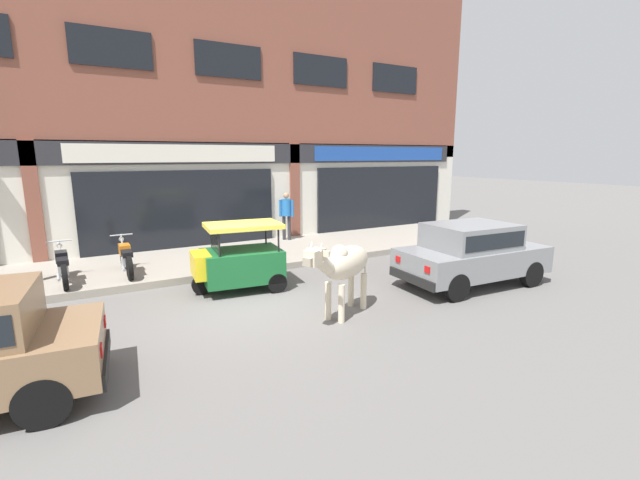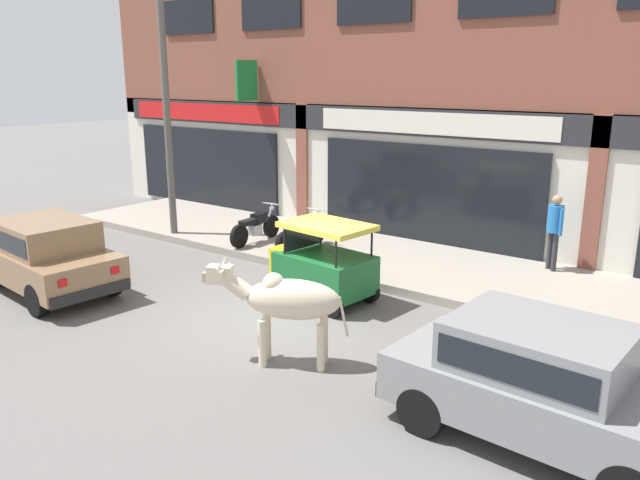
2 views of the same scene
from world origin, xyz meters
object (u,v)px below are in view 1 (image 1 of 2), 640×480
at_px(auto_rickshaw, 239,262).
at_px(pedestrian, 286,211).
at_px(motorcycle_0, 63,266).
at_px(car_1, 472,251).
at_px(motorcycle_1, 126,258).
at_px(cow, 344,264).

distance_m(auto_rickshaw, pedestrian, 5.04).
bearing_deg(motorcycle_0, car_1, -27.17).
bearing_deg(motorcycle_1, motorcycle_0, -174.20).
relative_size(cow, auto_rickshaw, 0.96).
relative_size(car_1, pedestrian, 2.30).
distance_m(cow, motorcycle_1, 5.65).
height_order(cow, motorcycle_0, cow).
distance_m(cow, motorcycle_0, 6.41).
relative_size(cow, pedestrian, 1.23).
xyz_separation_m(motorcycle_0, motorcycle_1, (1.31, 0.13, 0.00)).
bearing_deg(motorcycle_0, pedestrian, 17.52).
bearing_deg(pedestrian, motorcycle_1, -159.70).
height_order(cow, car_1, cow).
xyz_separation_m(cow, motorcycle_0, (-4.64, 4.41, -0.44)).
bearing_deg(motorcycle_1, car_1, -32.18).
height_order(cow, pedestrian, pedestrian).
bearing_deg(pedestrian, auto_rickshaw, -127.65).
xyz_separation_m(motorcycle_0, pedestrian, (6.50, 2.05, 0.60)).
bearing_deg(motorcycle_1, pedestrian, 20.30).
bearing_deg(car_1, auto_rickshaw, 154.30).
distance_m(car_1, motorcycle_1, 8.22).
distance_m(motorcycle_0, motorcycle_1, 1.32).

